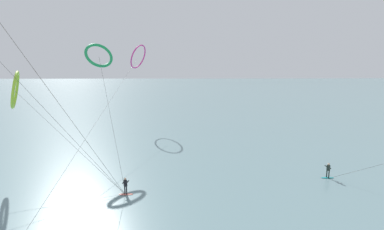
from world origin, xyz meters
TOP-DOWN VIEW (x-y plane):
  - sea_water at (0.00, 104.45)m, footprint 400.00×200.00m
  - surfer_coral at (-6.41, 17.91)m, footprint 1.40×0.73m
  - surfer_teal at (14.94, 21.33)m, footprint 1.40×0.69m
  - kite_magenta at (-9.86, 51.58)m, footprint 4.18×47.09m
  - kite_emerald at (-12.75, 34.04)m, footprint 8.73×18.43m
  - kite_lime at (-20.45, 26.13)m, footprint 15.51×10.55m

SIDE VIEW (x-z plane):
  - sea_water at x=0.00m, z-range 0.00..0.08m
  - surfer_coral at x=-6.41m, z-range -0.03..1.67m
  - surfer_teal at x=14.94m, z-range -0.03..1.67m
  - kite_lime at x=-20.45m, z-range 3.58..15.21m
  - kite_emerald at x=-12.75m, z-range 5.84..21.11m
  - kite_magenta at x=-9.86m, z-range 5.54..21.47m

